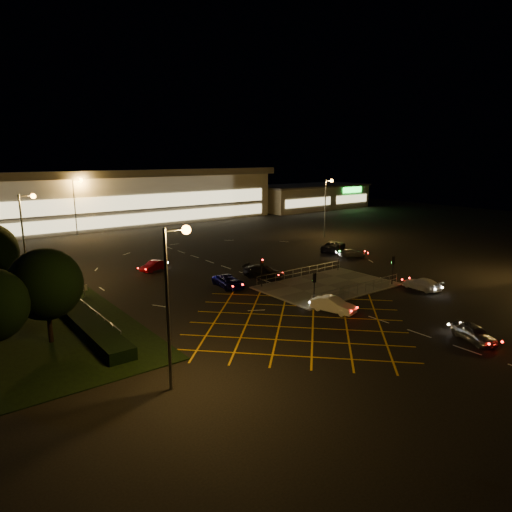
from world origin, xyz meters
TOP-DOWN VIEW (x-y plane):
  - ground at (0.00, 0.00)m, footprint 180.00×180.00m
  - pedestrian_island at (2.00, -2.00)m, footprint 14.00×9.00m
  - grass_verge at (-28.00, 6.00)m, footprint 18.00×30.00m
  - hedge at (-23.00, 6.00)m, footprint 2.00×26.00m
  - supermarket at (0.00, 61.95)m, footprint 72.00×26.50m
  - retail_unit_a at (46.00, 53.97)m, footprint 18.80×14.80m
  - retail_unit_b at (62.00, 53.96)m, footprint 14.80×14.80m
  - streetlight_sw at (-21.56, -12.00)m, footprint 1.78×0.56m
  - streetlight_nw at (-23.56, 18.00)m, footprint 1.78×0.56m
  - streetlight_ne at (24.44, 20.00)m, footprint 1.78×0.56m
  - streetlight_far_left at (-9.56, 48.00)m, footprint 1.78×0.56m
  - streetlight_far_right at (30.44, 50.00)m, footprint 1.78×0.56m
  - signal_sw at (-4.00, -5.99)m, footprint 0.28×0.30m
  - signal_se at (8.00, -5.99)m, footprint 0.28×0.30m
  - signal_nw at (-4.00, 1.99)m, footprint 0.28×0.30m
  - signal_ne at (8.00, 1.99)m, footprint 0.28×0.30m
  - tree_e at (-26.00, 0.00)m, footprint 5.40×5.40m
  - car_near_silver at (-0.02, -19.41)m, footprint 2.76×4.16m
  - car_queue_white at (-3.69, -8.18)m, footprint 2.49×4.39m
  - car_left_blue at (-6.76, 4.34)m, footprint 2.62×4.82m
  - car_far_dkgrey at (-1.37, 5.00)m, footprint 4.13×5.37m
  - car_right_silver at (15.39, 6.17)m, footprint 3.85×3.08m
  - car_circ_red at (-10.14, 16.01)m, footprint 3.91×2.75m
  - car_east_grey at (16.48, 10.75)m, footprint 6.14×4.77m
  - car_approach_white at (9.14, -8.93)m, footprint 2.07×4.42m

SIDE VIEW (x-z plane):
  - ground at x=0.00m, z-range 0.00..0.00m
  - grass_verge at x=-28.00m, z-range 0.00..0.08m
  - pedestrian_island at x=2.00m, z-range 0.00..0.12m
  - hedge at x=-23.00m, z-range 0.00..1.00m
  - car_circ_red at x=-10.14m, z-range 0.00..1.22m
  - car_right_silver at x=15.39m, z-range 0.00..1.23m
  - car_approach_white at x=9.14m, z-range 0.00..1.25m
  - car_left_blue at x=-6.76m, z-range 0.00..1.28m
  - car_near_silver at x=-0.02m, z-range 0.00..1.32m
  - car_queue_white at x=-3.69m, z-range 0.00..1.37m
  - car_far_dkgrey at x=-1.37m, z-range 0.00..1.45m
  - car_east_grey at x=16.48m, z-range 0.00..1.55m
  - signal_sw at x=-4.00m, z-range 0.79..3.94m
  - signal_se at x=8.00m, z-range 0.79..3.94m
  - signal_nw at x=-4.00m, z-range 0.79..3.94m
  - signal_ne at x=8.00m, z-range 0.79..3.94m
  - retail_unit_a at x=46.00m, z-range 0.04..6.39m
  - retail_unit_b at x=62.00m, z-range 0.05..6.40m
  - tree_e at x=-26.00m, z-range 0.97..8.32m
  - supermarket at x=0.00m, z-range 0.06..10.56m
  - streetlight_sw at x=-21.56m, z-range 1.55..11.58m
  - streetlight_nw at x=-23.56m, z-range 1.55..11.58m
  - streetlight_ne at x=24.44m, z-range 1.55..11.58m
  - streetlight_far_left at x=-9.56m, z-range 1.55..11.58m
  - streetlight_far_right at x=30.44m, z-range 1.55..11.58m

